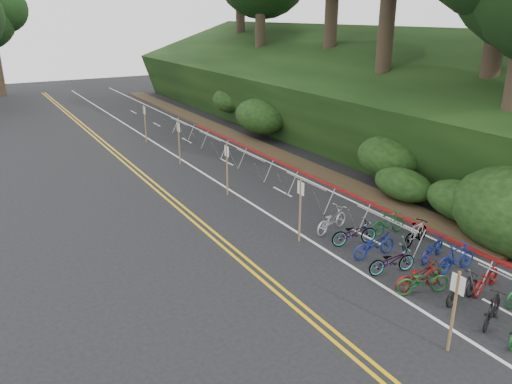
{
  "coord_description": "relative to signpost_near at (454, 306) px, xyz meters",
  "views": [
    {
      "loc": [
        -9.55,
        -9.14,
        8.25
      ],
      "look_at": [
        0.15,
        7.51,
        1.3
      ],
      "focal_mm": 35.0,
      "sensor_mm": 36.0,
      "label": 1
    }
  ],
  "objects": [
    {
      "name": "signposts_rest",
      "position": [
        0.43,
        16.34,
        0.11
      ],
      "size": [
        0.08,
        18.4,
        2.5
      ],
      "color": "brown",
      "rests_on": "ground"
    },
    {
      "name": "bike_valet",
      "position": [
        2.71,
        3.15,
        -0.85
      ],
      "size": [
        3.31,
        10.02,
        1.02
      ],
      "color": "#144C1E",
      "rests_on": "ground"
    },
    {
      "name": "bike_racks_rest",
      "position": [
        2.83,
        15.34,
        -0.47
      ],
      "size": [
        1.14,
        23.0,
        1.17
      ],
      "color": "gray",
      "rests_on": "ground"
    },
    {
      "name": "bike_front",
      "position": [
        1.56,
        2.32,
        -0.86
      ],
      "size": [
        1.15,
        1.85,
        0.92
      ],
      "primitive_type": "imported",
      "rotation": [
        0.0,
        0.0,
        1.23
      ],
      "color": "#144C1E",
      "rests_on": "ground"
    },
    {
      "name": "ground",
      "position": [
        -0.17,
        2.34,
        -1.32
      ],
      "size": [
        120.0,
        120.0,
        0.0
      ],
      "primitive_type": "plane",
      "color": "black",
      "rests_on": "ground"
    },
    {
      "name": "embankment",
      "position": [
        12.79,
        21.38,
        1.24
      ],
      "size": [
        14.3,
        48.14,
        9.11
      ],
      "color": "black",
      "rests_on": "ground"
    },
    {
      "name": "road_markings",
      "position": [
        0.46,
        12.44,
        -1.32
      ],
      "size": [
        7.47,
        80.0,
        0.01
      ],
      "color": "gold",
      "rests_on": "ground"
    },
    {
      "name": "red_curb",
      "position": [
        5.53,
        14.34,
        -1.27
      ],
      "size": [
        0.25,
        28.0,
        0.1
      ],
      "primitive_type": "cube",
      "color": "maroon",
      "rests_on": "ground"
    },
    {
      "name": "signpost_near",
      "position": [
        0.0,
        0.0,
        0.0
      ],
      "size": [
        0.08,
        0.4,
        2.3
      ],
      "color": "brown",
      "rests_on": "ground"
    }
  ]
}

